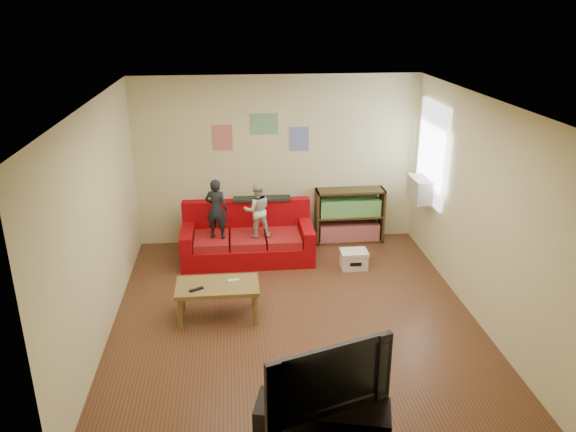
{
  "coord_description": "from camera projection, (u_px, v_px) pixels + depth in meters",
  "views": [
    {
      "loc": [
        -0.7,
        -6.15,
        3.71
      ],
      "look_at": [
        0.0,
        0.8,
        1.05
      ],
      "focal_mm": 35.0,
      "sensor_mm": 36.0,
      "label": 1
    }
  ],
  "objects": [
    {
      "name": "tissue",
      "position": [
        350.0,
        264.0,
        8.37
      ],
      "size": [
        0.12,
        0.12,
        0.11
      ],
      "primitive_type": "sphere",
      "rotation": [
        0.0,
        0.0,
        0.08
      ],
      "color": "beige",
      "rests_on": "ground"
    },
    {
      "name": "game_controller",
      "position": [
        234.0,
        281.0,
        6.97
      ],
      "size": [
        0.15,
        0.07,
        0.03
      ],
      "primitive_type": "cube",
      "rotation": [
        0.0,
        0.0,
        0.22
      ],
      "color": "white",
      "rests_on": "coffee_table"
    },
    {
      "name": "coffee_table",
      "position": [
        218.0,
        289.0,
        6.94
      ],
      "size": [
        1.01,
        0.56,
        0.46
      ],
      "color": "olive",
      "rests_on": "ground"
    },
    {
      "name": "artwork_center",
      "position": [
        264.0,
        124.0,
        8.7
      ],
      "size": [
        0.42,
        0.01,
        0.32
      ],
      "primitive_type": "cube",
      "color": "#72B27F",
      "rests_on": "room_shell"
    },
    {
      "name": "window",
      "position": [
        432.0,
        153.0,
        8.26
      ],
      "size": [
        0.04,
        1.08,
        1.48
      ],
      "primitive_type": "cube",
      "color": "white",
      "rests_on": "room_shell"
    },
    {
      "name": "room_shell",
      "position": [
        295.0,
        216.0,
        6.62
      ],
      "size": [
        4.52,
        5.02,
        2.72
      ],
      "color": "brown",
      "rests_on": "ground"
    },
    {
      "name": "child_a",
      "position": [
        216.0,
        209.0,
        8.23
      ],
      "size": [
        0.38,
        0.3,
        0.92
      ],
      "primitive_type": "imported",
      "rotation": [
        0.0,
        0.0,
        2.86
      ],
      "color": "black",
      "rests_on": "sofa"
    },
    {
      "name": "file_box",
      "position": [
        354.0,
        259.0,
        8.34
      ],
      "size": [
        0.4,
        0.3,
        0.27
      ],
      "color": "white",
      "rests_on": "ground"
    },
    {
      "name": "artwork_left",
      "position": [
        223.0,
        138.0,
        8.71
      ],
      "size": [
        0.3,
        0.01,
        0.4
      ],
      "primitive_type": "cube",
      "color": "#D87266",
      "rests_on": "room_shell"
    },
    {
      "name": "artwork_right",
      "position": [
        299.0,
        139.0,
        8.84
      ],
      "size": [
        0.3,
        0.01,
        0.38
      ],
      "primitive_type": "cube",
      "color": "#727FCC",
      "rests_on": "room_shell"
    },
    {
      "name": "child_b",
      "position": [
        257.0,
        210.0,
        8.3
      ],
      "size": [
        0.44,
        0.36,
        0.84
      ],
      "primitive_type": "imported",
      "rotation": [
        0.0,
        0.0,
        3.26
      ],
      "color": "beige",
      "rests_on": "sofa"
    },
    {
      "name": "bookshelf",
      "position": [
        349.0,
        218.0,
        9.2
      ],
      "size": [
        1.12,
        0.33,
        0.89
      ],
      "color": "#45341A",
      "rests_on": "ground"
    },
    {
      "name": "ac_unit",
      "position": [
        421.0,
        189.0,
        8.45
      ],
      "size": [
        0.28,
        0.55,
        0.35
      ],
      "primitive_type": "cube",
      "color": "#B7B2A3",
      "rests_on": "window"
    },
    {
      "name": "television",
      "position": [
        324.0,
        374.0,
        4.74
      ],
      "size": [
        1.15,
        0.51,
        0.67
      ],
      "primitive_type": "imported",
      "rotation": [
        0.0,
        0.0,
        0.32
      ],
      "color": "black",
      "rests_on": "tv_stand"
    },
    {
      "name": "tv_stand",
      "position": [
        322.0,
        426.0,
        4.94
      ],
      "size": [
        1.23,
        0.66,
        0.44
      ],
      "primitive_type": "cube",
      "rotation": [
        0.0,
        0.0,
        -0.24
      ],
      "color": "black",
      "rests_on": "ground"
    },
    {
      "name": "remote",
      "position": [
        196.0,
        289.0,
        6.78
      ],
      "size": [
        0.18,
        0.13,
        0.02
      ],
      "primitive_type": "cube",
      "rotation": [
        0.0,
        0.0,
        0.5
      ],
      "color": "black",
      "rests_on": "coffee_table"
    },
    {
      "name": "sofa",
      "position": [
        248.0,
        240.0,
        8.64
      ],
      "size": [
        1.98,
        0.91,
        0.87
      ],
      "color": "#9A040B",
      "rests_on": "ground"
    }
  ]
}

